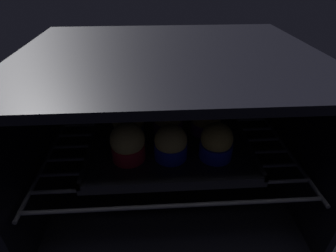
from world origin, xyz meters
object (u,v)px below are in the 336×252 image
muffin_row1_col0 (128,121)px  muffin_row2_col0 (132,104)px  baking_tray (168,135)px  muffin_row1_col1 (168,119)px  muffin_row2_col2 (202,102)px  muffin_row1_col2 (205,119)px  muffin_row0_col0 (128,143)px  muffin_row0_col2 (216,142)px  muffin_row0_col1 (172,144)px  muffin_row2_col1 (166,101)px

muffin_row1_col0 → muffin_row2_col0: bearing=87.2°
baking_tray → muffin_row2_col0: (-8.74, 9.19, 3.96)cm
muffin_row2_col0 → muffin_row1_col1: bearing=-45.5°
baking_tray → muffin_row2_col2: size_ratio=4.73×
muffin_row2_col0 → muffin_row1_col0: bearing=-92.8°
muffin_row1_col2 → muffin_row2_col2: muffin_row1_col2 is taller
muffin_row0_col0 → muffin_row0_col2: 18.11cm
muffin_row1_col0 → muffin_row1_col1: size_ratio=0.99×
muffin_row1_col0 → muffin_row2_col0: 9.20cm
baking_tray → muffin_row1_col2: size_ratio=4.66×
muffin_row0_col1 → muffin_row0_col2: size_ratio=0.96×
muffin_row2_col0 → muffin_row2_col2: (18.18, -0.18, -0.11)cm
muffin_row0_col1 → muffin_row1_col2: bearing=47.4°
muffin_row1_col1 → muffin_row1_col2: muffin_row1_col1 is taller
muffin_row0_col0 → muffin_row2_col2: muffin_row0_col0 is taller
muffin_row1_col2 → muffin_row0_col0: bearing=-152.4°
baking_tray → muffin_row0_col2: size_ratio=4.48×
muffin_row1_col2 → muffin_row0_col2: bearing=-87.1°
muffin_row0_col2 → muffin_row2_col2: bearing=89.8°
muffin_row0_col1 → muffin_row0_col0: bearing=179.6°
muffin_row1_col2 → muffin_row2_col2: size_ratio=1.01×
baking_tray → muffin_row1_col2: bearing=2.2°
muffin_row0_col2 → muffin_row1_col0: 20.81cm
baking_tray → muffin_row0_col1: size_ratio=4.67×
muffin_row0_col2 → baking_tray: bearing=135.0°
baking_tray → muffin_row2_col2: 13.61cm
muffin_row0_col1 → muffin_row2_col0: size_ratio=0.94×
muffin_row1_col1 → muffin_row2_col2: muffin_row1_col1 is taller
baking_tray → muffin_row0_col2: (9.37, -9.38, 4.16)cm
muffin_row1_col0 → muffin_row1_col1: 9.14cm
muffin_row2_col1 → muffin_row2_col2: bearing=-2.1°
muffin_row1_col0 → muffin_row0_col0: bearing=-86.9°
muffin_row0_col1 → muffin_row1_col1: muffin_row1_col1 is taller
muffin_row1_col1 → muffin_row0_col1: bearing=-87.4°
muffin_row1_col1 → muffin_row2_col1: muffin_row1_col1 is taller
muffin_row1_col2 → muffin_row2_col0: 19.72cm
baking_tray → muffin_row2_col2: (9.44, 9.01, 3.85)cm
muffin_row0_col2 → muffin_row1_col1: (-9.44, 9.74, 0.11)cm
muffin_row2_col2 → muffin_row1_col1: bearing=-137.7°
muffin_row0_col1 → muffin_row0_col2: (9.02, -0.45, 0.28)cm
muffin_row1_col1 → muffin_row2_col1: bearing=88.8°
muffin_row2_col2 → muffin_row0_col2: bearing=-90.2°
muffin_row0_col0 → muffin_row2_col0: bearing=90.1°
muffin_row0_col1 → muffin_row1_col0: size_ratio=0.94×
muffin_row1_col0 → muffin_row2_col2: muffin_row1_col0 is taller
muffin_row1_col0 → muffin_row1_col2: (18.08, 0.33, -0.28)cm
muffin_row0_col2 → muffin_row2_col0: (-18.12, 18.57, -0.20)cm
muffin_row0_col0 → muffin_row2_col0: size_ratio=1.02×
muffin_row1_col2 → baking_tray: bearing=-177.8°
muffin_row0_col1 → muffin_row2_col0: bearing=116.7°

